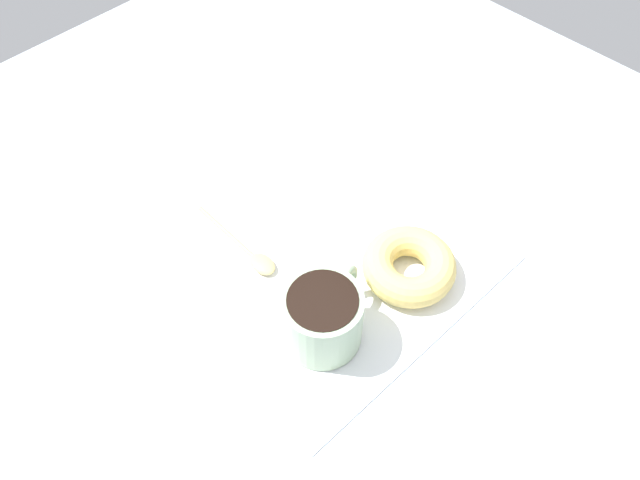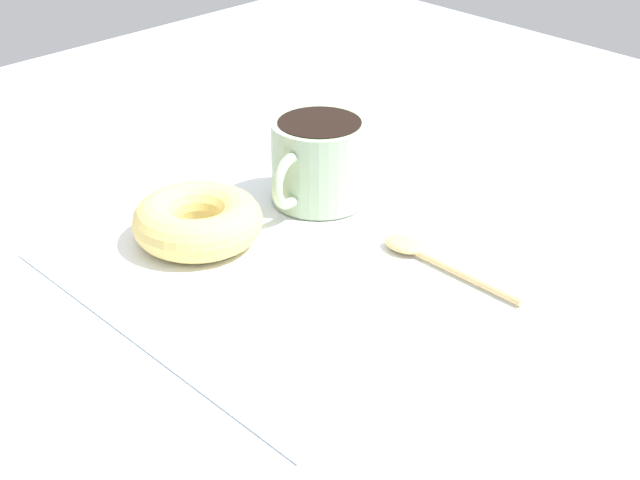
{
  "view_description": "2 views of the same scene",
  "coord_description": "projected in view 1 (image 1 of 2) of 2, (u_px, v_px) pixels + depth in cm",
  "views": [
    {
      "loc": [
        -28.37,
        -30.41,
        60.09
      ],
      "look_at": [
        2.41,
        0.12,
        2.3
      ],
      "focal_mm": 35.0,
      "sensor_mm": 36.0,
      "label": 1
    },
    {
      "loc": [
        53.56,
        52.86,
        42.14
      ],
      "look_at": [
        2.41,
        0.12,
        2.3
      ],
      "focal_mm": 60.0,
      "sensor_mm": 36.0,
      "label": 2
    }
  ],
  "objects": [
    {
      "name": "ground_plane",
      "position": [
        306.0,
        269.0,
        0.74
      ],
      "size": [
        120.0,
        120.0,
        2.0
      ],
      "primitive_type": "cube",
      "color": "#99A8B7"
    },
    {
      "name": "napkin",
      "position": [
        320.0,
        251.0,
        0.74
      ],
      "size": [
        35.42,
        35.42,
        0.3
      ],
      "primitive_type": "cube",
      "rotation": [
        0.0,
        0.0,
        -0.04
      ],
      "color": "white",
      "rests_on": "ground_plane"
    },
    {
      "name": "coffee_cup",
      "position": [
        323.0,
        316.0,
        0.64
      ],
      "size": [
        11.2,
        8.42,
        7.33
      ],
      "color": "#9EB793",
      "rests_on": "napkin"
    },
    {
      "name": "donut",
      "position": [
        409.0,
        266.0,
        0.7
      ],
      "size": [
        10.66,
        10.66,
        3.54
      ],
      "primitive_type": "torus",
      "color": "#E5C66B",
      "rests_on": "napkin"
    },
    {
      "name": "spoon",
      "position": [
        251.0,
        254.0,
        0.73
      ],
      "size": [
        2.48,
        13.74,
        0.9
      ],
      "color": "#D8B772",
      "rests_on": "napkin"
    }
  ]
}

